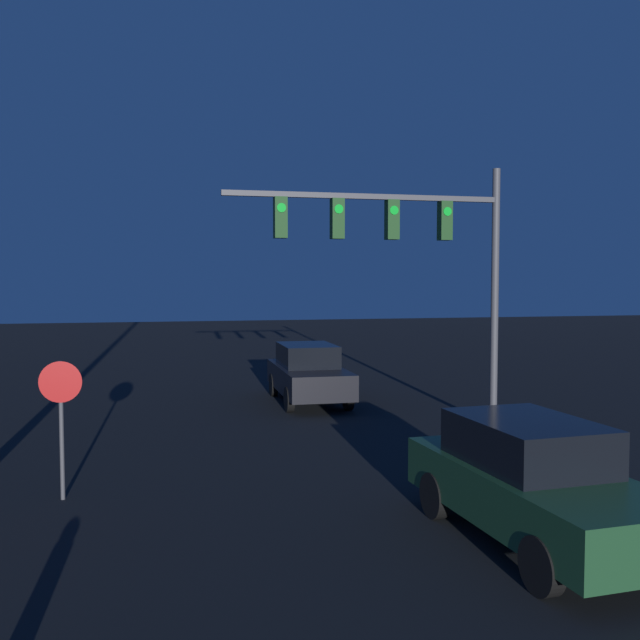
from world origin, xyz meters
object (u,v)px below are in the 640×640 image
object	(u,v)px
car_near	(533,481)
traffic_signal_mast	(411,244)
stop_sign	(61,404)
car_far	(308,373)

from	to	relation	value
car_near	traffic_signal_mast	bearing A→B (deg)	-100.82
car_near	stop_sign	size ratio (longest dim) A/B	1.99
car_far	traffic_signal_mast	xyz separation A→B (m)	(1.51, -4.18, 3.49)
car_near	stop_sign	world-z (taller)	stop_sign
car_far	stop_sign	distance (m)	9.76
stop_sign	car_far	bearing A→B (deg)	54.02
stop_sign	traffic_signal_mast	bearing A→B (deg)	27.06
car_near	stop_sign	distance (m)	7.23
traffic_signal_mast	stop_sign	distance (m)	8.58
car_near	car_far	bearing A→B (deg)	-90.50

